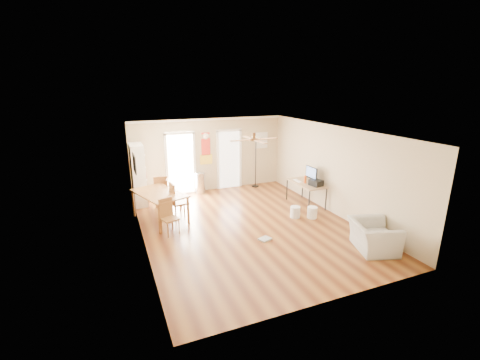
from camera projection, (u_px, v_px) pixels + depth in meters
name	position (u px, v px, depth m)	size (l,w,h in m)	color
floor	(248.00, 226.00, 8.92)	(7.00, 7.00, 0.00)	brown
ceiling	(249.00, 131.00, 8.18)	(5.50, 7.00, 0.00)	silver
wall_back	(209.00, 155.00, 11.66)	(5.50, 0.04, 2.60)	beige
wall_front	(333.00, 235.00, 5.45)	(5.50, 0.04, 2.60)	beige
wall_left	(140.00, 193.00, 7.55)	(0.04, 7.00, 2.60)	beige
wall_right	(334.00, 170.00, 9.56)	(0.04, 7.00, 2.60)	beige
crown_molding	(249.00, 133.00, 8.20)	(5.50, 7.00, 0.08)	white
kitchen_doorway	(181.00, 164.00, 11.33)	(0.90, 0.10, 2.10)	white
bathroom_doorway	(229.00, 160.00, 11.99)	(0.80, 0.10, 2.10)	white
wall_decal	(206.00, 148.00, 11.52)	(0.46, 0.03, 1.10)	red
ac_grille	(261.00, 140.00, 12.26)	(0.50, 0.04, 0.60)	white
framed_poster	(134.00, 163.00, 8.69)	(0.04, 0.66, 0.48)	black
ceiling_fan	(254.00, 140.00, 7.97)	(1.24, 1.24, 0.20)	#593819
bookshelf	(138.00, 175.00, 10.30)	(0.39, 0.88, 1.96)	white
dining_table	(160.00, 206.00, 9.19)	(1.00, 1.66, 0.83)	#986431
dining_chair_right_a	(174.00, 194.00, 9.97)	(0.41, 0.41, 0.99)	brown
dining_chair_right_b	(180.00, 201.00, 9.31)	(0.44, 0.44, 1.07)	#925D2F
dining_chair_near	(170.00, 217.00, 8.33)	(0.38, 0.38, 0.93)	olive
dining_chair_far	(161.00, 191.00, 10.26)	(0.42, 0.42, 1.01)	#A56735
trash_can	(200.00, 183.00, 11.54)	(0.34, 0.34, 0.74)	#BABABD
torchiere_lamp	(256.00, 162.00, 12.11)	(0.36, 0.36, 1.90)	black
computer_desk	(306.00, 194.00, 10.39)	(0.69, 1.38, 0.74)	#A47959
imac	(311.00, 175.00, 10.19)	(0.08, 0.56, 0.52)	black
keyboard	(298.00, 181.00, 10.46)	(0.13, 0.39, 0.01)	silver
printer	(316.00, 183.00, 9.96)	(0.31, 0.36, 0.19)	black
orange_bottle	(305.00, 179.00, 10.23)	(0.08, 0.08, 0.24)	#E55614
wastebasket_a	(295.00, 212.00, 9.45)	(0.29, 0.29, 0.33)	silver
wastebasket_b	(312.00, 212.00, 9.42)	(0.29, 0.29, 0.33)	white
floor_cloth	(265.00, 239.00, 8.12)	(0.29, 0.23, 0.04)	gray
armchair	(373.00, 236.00, 7.55)	(1.05, 0.92, 0.69)	#ADADA8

